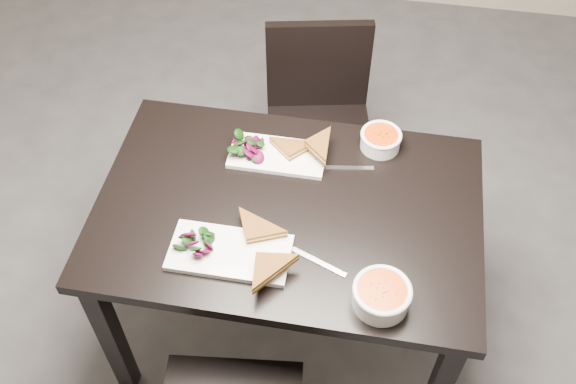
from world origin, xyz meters
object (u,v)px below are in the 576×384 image
object	(u,v)px
table	(288,226)
soup_bowl_far	(381,139)
chair_far	(319,114)
soup_bowl_near	(382,295)
plate_near	(230,253)
plate_far	(278,155)

from	to	relation	value
table	soup_bowl_far	size ratio (longest dim) A/B	8.68
chair_far	soup_bowl_near	world-z (taller)	chair_far
plate_near	soup_bowl_near	xyz separation A→B (m)	(0.45, -0.09, 0.03)
table	plate_near	xyz separation A→B (m)	(-0.14, -0.21, 0.11)
table	chair_far	xyz separation A→B (m)	(0.00, 0.71, -0.17)
table	soup_bowl_near	xyz separation A→B (m)	(0.31, -0.29, 0.14)
plate_near	soup_bowl_near	bearing A→B (deg)	-10.94
table	plate_near	bearing A→B (deg)	-123.50
plate_near	soup_bowl_near	size ratio (longest dim) A/B	2.16
chair_far	plate_near	world-z (taller)	chair_far
plate_near	soup_bowl_far	world-z (taller)	soup_bowl_far
soup_bowl_far	plate_near	bearing A→B (deg)	-127.60
plate_near	plate_far	size ratio (longest dim) A/B	1.12
table	plate_far	distance (m)	0.24
plate_near	table	bearing A→B (deg)	56.50
table	soup_bowl_near	world-z (taller)	soup_bowl_near
soup_bowl_far	soup_bowl_near	bearing A→B (deg)	-85.20
chair_far	soup_bowl_near	bearing A→B (deg)	-84.66
table	soup_bowl_near	distance (m)	0.45
plate_far	chair_far	bearing A→B (deg)	81.65
soup_bowl_near	table	bearing A→B (deg)	136.60
table	plate_far	world-z (taller)	plate_far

